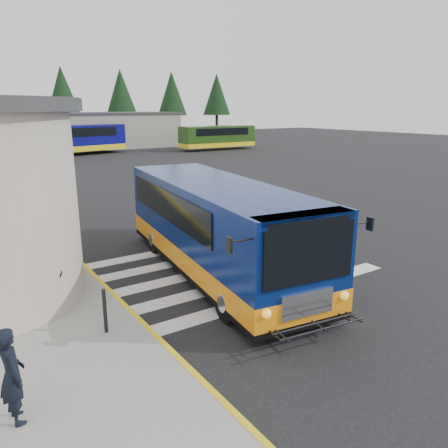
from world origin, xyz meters
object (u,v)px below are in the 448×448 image
transit_bus (217,230)px  far_bus_b (217,136)px  far_bus_a (76,138)px  bollard (105,311)px  pedestrian_a (12,375)px  pedestrian_b (47,276)px

transit_bus → far_bus_b: size_ratio=1.08×
far_bus_a → transit_bus: bearing=158.3°
bollard → far_bus_b: far_bus_b is taller
far_bus_a → far_bus_b: (15.18, -3.26, -0.18)m
pedestrian_a → bollard: 2.77m
far_bus_a → far_bus_b: bearing=-114.3°
transit_bus → far_bus_a: 36.70m
pedestrian_b → far_bus_a: bearing=120.5°
transit_bus → bollard: size_ratio=10.05×
bollard → far_bus_b: (25.32, 34.88, 0.87)m
far_bus_a → far_bus_b: size_ratio=1.15×
pedestrian_a → far_bus_a: 41.82m
bollard → pedestrian_b: bearing=114.4°
pedestrian_b → bollard: bearing=-18.5°
pedestrian_a → pedestrian_b: size_ratio=0.88×
transit_bus → far_bus_a: (6.10, 36.19, 0.40)m
transit_bus → far_bus_b: (21.29, 32.93, 0.22)m
pedestrian_b → pedestrian_a: bearing=-62.6°
transit_bus → far_bus_a: far_bus_a is taller
far_bus_a → far_bus_b: 15.53m
pedestrian_b → far_bus_a: far_bus_a is taller
pedestrian_a → bollard: size_ratio=1.58×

